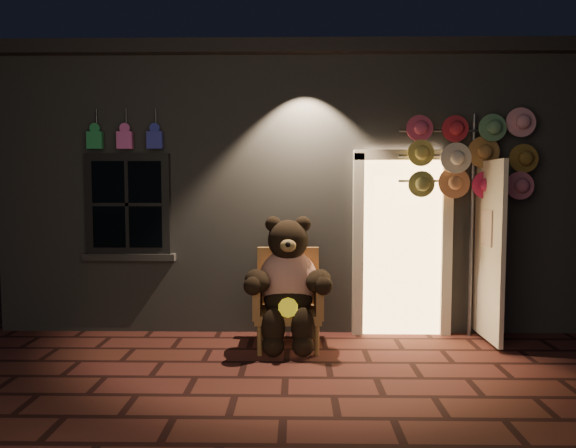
{
  "coord_description": "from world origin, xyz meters",
  "views": [
    {
      "loc": [
        0.1,
        -4.61,
        1.74
      ],
      "look_at": [
        0.01,
        1.0,
        1.35
      ],
      "focal_mm": 32.0,
      "sensor_mm": 36.0,
      "label": 1
    }
  ],
  "objects": [
    {
      "name": "ground",
      "position": [
        0.0,
        0.0,
        0.0
      ],
      "size": [
        60.0,
        60.0,
        0.0
      ],
      "primitive_type": "plane",
      "color": "#50221E",
      "rests_on": "ground"
    },
    {
      "name": "shop_building",
      "position": [
        0.0,
        3.99,
        1.74
      ],
      "size": [
        7.3,
        5.95,
        3.51
      ],
      "color": "slate",
      "rests_on": "ground"
    },
    {
      "name": "wicker_armchair",
      "position": [
        0.01,
        1.0,
        0.53
      ],
      "size": [
        0.75,
        0.68,
        1.07
      ],
      "rotation": [
        0.0,
        0.0,
        0.02
      ],
      "color": "olive",
      "rests_on": "ground"
    },
    {
      "name": "teddy_bear",
      "position": [
        0.01,
        0.86,
        0.72
      ],
      "size": [
        1.03,
        0.8,
        1.42
      ],
      "rotation": [
        0.0,
        0.0,
        0.02
      ],
      "color": "red",
      "rests_on": "ground"
    },
    {
      "name": "hat_rack",
      "position": [
        2.07,
        1.28,
        2.09
      ],
      "size": [
        1.54,
        0.22,
        2.61
      ],
      "color": "#59595E",
      "rests_on": "ground"
    }
  ]
}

